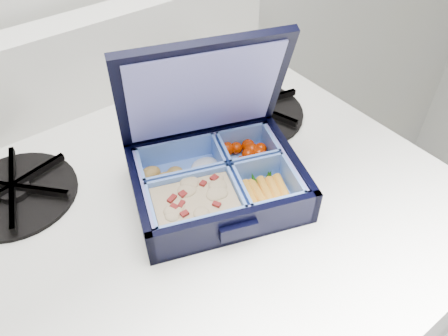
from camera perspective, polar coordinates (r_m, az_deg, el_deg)
bento_box at (r=0.57m, az=-0.93°, el=-1.80°), size 0.26×0.23×0.05m
burner_grate at (r=0.71m, az=3.22°, el=7.88°), size 0.21×0.21×0.03m
burner_grate_rear at (r=0.64m, az=-25.70°, el=-2.69°), size 0.19×0.19×0.02m
fork at (r=0.68m, az=-4.23°, el=5.03°), size 0.15×0.12×0.01m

